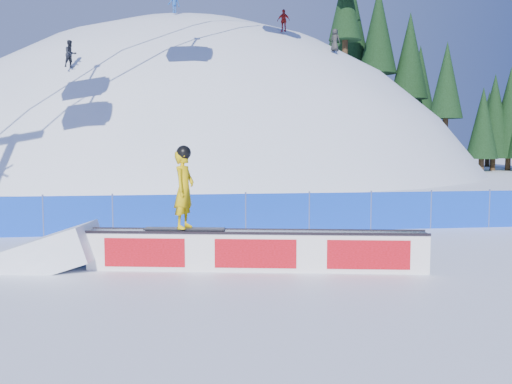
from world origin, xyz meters
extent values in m
plane|color=white|center=(0.00, 0.00, 0.00)|extent=(160.00, 160.00, 0.00)
sphere|color=white|center=(0.00, 42.00, -18.00)|extent=(64.00, 64.00, 64.00)
cylinder|color=#372516|center=(14.63, 41.18, 11.05)|extent=(0.50, 0.50, 1.40)
cone|color=black|center=(14.63, 41.18, 14.84)|extent=(2.81, 2.81, 6.38)
cylinder|color=#372516|center=(15.88, 43.19, 10.36)|extent=(0.50, 0.50, 1.40)
cone|color=black|center=(15.88, 43.19, 14.08)|extent=(2.75, 2.75, 6.24)
cylinder|color=#372516|center=(18.36, 44.34, 8.71)|extent=(0.50, 0.50, 1.40)
cone|color=black|center=(18.36, 44.34, 12.52)|extent=(2.83, 2.83, 6.44)
cylinder|color=#372516|center=(18.77, 45.68, 8.26)|extent=(0.50, 0.50, 1.40)
cone|color=black|center=(18.77, 45.68, 13.85)|extent=(4.39, 4.39, 9.98)
cylinder|color=#372516|center=(20.14, 42.43, 7.46)|extent=(0.50, 0.50, 1.40)
cone|color=black|center=(20.14, 42.43, 11.19)|extent=(2.75, 2.75, 6.26)
cylinder|color=#372516|center=(23.40, 37.28, 3.92)|extent=(0.50, 0.50, 1.40)
cone|color=black|center=(23.40, 37.28, 9.44)|extent=(4.33, 4.33, 9.85)
cylinder|color=#372516|center=(23.86, 42.69, 3.91)|extent=(0.50, 0.50, 1.40)
cone|color=black|center=(23.86, 42.69, 8.55)|extent=(3.55, 3.55, 8.06)
cylinder|color=#372516|center=(27.33, 42.18, 0.60)|extent=(0.50, 0.50, 1.40)
cone|color=black|center=(27.33, 42.18, 4.61)|extent=(3.00, 3.00, 6.81)
cylinder|color=#372516|center=(26.60, 36.73, 0.60)|extent=(0.50, 0.50, 1.40)
cone|color=black|center=(26.60, 36.73, 6.08)|extent=(4.29, 4.29, 9.75)
cylinder|color=#372516|center=(28.98, 38.20, 0.60)|extent=(0.50, 0.50, 1.40)
cone|color=black|center=(28.98, 38.20, 5.20)|extent=(3.52, 3.52, 8.00)
cylinder|color=#372516|center=(31.21, 42.37, 0.60)|extent=(0.50, 0.50, 1.40)
cone|color=black|center=(31.21, 42.37, 5.00)|extent=(3.35, 3.35, 7.60)
cube|color=#0D3CC1|center=(0.00, 4.50, 0.60)|extent=(22.00, 0.03, 1.20)
cylinder|color=#454F7C|center=(-5.00, 4.50, 0.65)|extent=(0.05, 0.05, 1.30)
cylinder|color=#454F7C|center=(-3.00, 4.50, 0.65)|extent=(0.05, 0.05, 1.30)
cylinder|color=#454F7C|center=(-1.00, 4.50, 0.65)|extent=(0.05, 0.05, 1.30)
cylinder|color=#454F7C|center=(1.00, 4.50, 0.65)|extent=(0.05, 0.05, 1.30)
cylinder|color=#454F7C|center=(3.00, 4.50, 0.65)|extent=(0.05, 0.05, 1.30)
cylinder|color=#454F7C|center=(5.00, 4.50, 0.65)|extent=(0.05, 0.05, 1.30)
cylinder|color=#454F7C|center=(7.00, 4.50, 0.65)|extent=(0.05, 0.05, 1.30)
cylinder|color=#454F7C|center=(9.00, 4.50, 0.65)|extent=(0.05, 0.05, 1.30)
cube|color=white|center=(0.64, -0.67, 0.41)|extent=(7.34, 1.78, 0.83)
cube|color=gray|center=(0.64, -0.67, 0.85)|extent=(7.27, 1.79, 0.04)
cube|color=black|center=(0.60, -0.91, 0.86)|extent=(7.26, 1.35, 0.06)
cube|color=black|center=(0.69, -0.43, 0.86)|extent=(7.26, 1.35, 0.06)
cube|color=red|center=(0.60, -0.91, 0.41)|extent=(6.90, 1.28, 0.62)
cube|color=red|center=(0.68, -0.44, 0.41)|extent=(6.90, 1.28, 0.62)
cube|color=black|center=(-0.90, -0.39, 0.90)|extent=(1.79, 0.63, 0.03)
imported|color=#E7BE09|center=(-0.90, -0.39, 1.77)|extent=(0.64, 0.74, 1.70)
sphere|color=black|center=(-0.90, -0.39, 2.56)|extent=(0.32, 0.32, 0.32)
imported|color=black|center=(-7.62, 24.00, 8.16)|extent=(1.01, 1.00, 1.65)
imported|color=maroon|center=(6.80, 30.34, 11.84)|extent=(1.05, 0.78, 1.65)
imported|color=#1C4FA9|center=(-1.37, 34.25, 13.84)|extent=(1.23, 1.09, 1.65)
imported|color=#242424|center=(10.62, 29.67, 10.38)|extent=(0.94, 0.95, 1.65)
camera|label=1|loc=(-0.95, -12.80, 2.81)|focal=40.00mm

